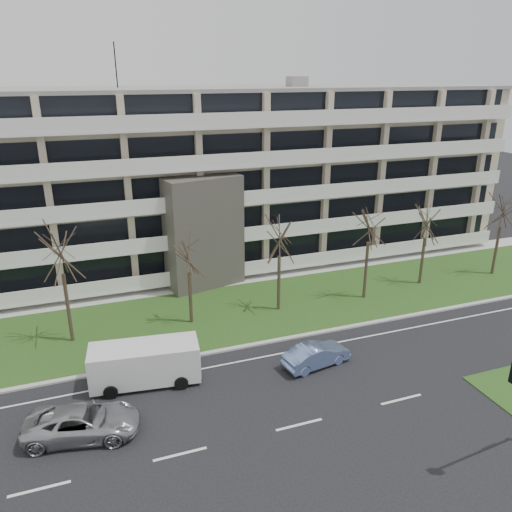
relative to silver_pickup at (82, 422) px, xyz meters
name	(u,v)px	position (x,y,z in m)	size (l,w,h in m)	color
ground	(299,425)	(10.11, -2.86, -0.75)	(160.00, 160.00, 0.00)	black
grass_verge	(225,313)	(10.11, 10.14, -0.72)	(90.00, 10.00, 0.06)	#234B19
curb	(247,346)	(10.11, 5.14, -0.69)	(90.00, 0.35, 0.12)	#B2B2AD
sidewalk	(206,284)	(10.11, 15.64, -0.71)	(90.00, 2.00, 0.08)	#B2B2AD
lane_edge_line	(255,358)	(10.11, 3.64, -0.75)	(90.00, 0.12, 0.01)	white
apartment_building	(184,178)	(10.11, 22.46, 6.86)	(60.50, 15.10, 18.75)	#BCAE92
silver_pickup	(82,422)	(0.00, 0.00, 0.00)	(2.49, 5.40, 1.50)	#A9ABB1
blue_sedan	(316,355)	(13.30, 1.73, -0.06)	(1.46, 4.20, 1.38)	#7C97D8
white_van	(146,360)	(3.57, 3.42, 0.64)	(6.23, 3.04, 2.32)	white
tree_2	(59,246)	(-0.37, 9.71, 5.82)	(4.22, 4.22, 8.44)	#382B21
tree_3	(188,252)	(7.51, 9.56, 4.49)	(3.38, 3.38, 6.75)	#382B21
tree_4	(280,234)	(14.01, 9.36, 5.11)	(3.77, 3.77, 7.54)	#382B21
tree_5	(370,219)	(21.04, 9.02, 5.58)	(4.07, 4.07, 8.13)	#382B21
tree_6	(427,220)	(26.87, 9.87, 4.75)	(3.54, 3.54, 7.08)	#382B21
tree_7	(504,206)	(34.11, 9.47, 5.29)	(3.88, 3.88, 7.76)	#382B21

